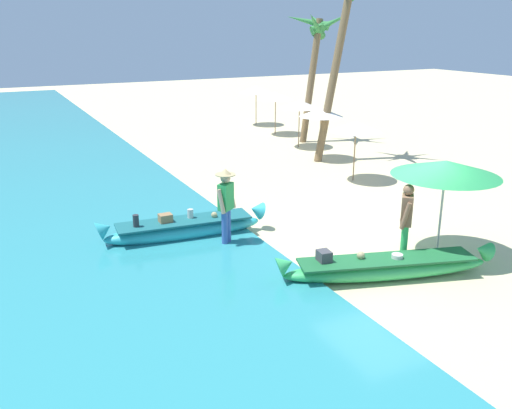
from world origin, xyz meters
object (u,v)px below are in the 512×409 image
object	(u,v)px
patio_umbrella_large	(446,169)
palm_tree_leaning_seaward	(317,39)
boat_cyan_midground	(184,228)
person_vendor_hatted	(226,202)
person_tourist_customer	(406,220)
boat_green_foreground	(386,267)
palm_tree_tall_inland	(347,7)

from	to	relation	value
patio_umbrella_large	palm_tree_leaning_seaward	world-z (taller)	palm_tree_leaning_seaward
boat_cyan_midground	palm_tree_leaning_seaward	distance (m)	12.86
person_vendor_hatted	person_tourist_customer	bearing A→B (deg)	-41.73
boat_green_foreground	palm_tree_leaning_seaward	size ratio (longest dim) A/B	0.82
boat_green_foreground	person_tourist_customer	bearing A→B (deg)	25.71
person_vendor_hatted	palm_tree_leaning_seaward	size ratio (longest dim) A/B	0.34
boat_green_foreground	palm_tree_leaning_seaward	xyz separation A→B (m)	(6.09, 12.13, 3.98)
boat_green_foreground	patio_umbrella_large	xyz separation A→B (m)	(1.78, 0.43, 1.69)
patio_umbrella_large	boat_green_foreground	bearing A→B (deg)	-166.33
boat_cyan_midground	palm_tree_leaning_seaward	world-z (taller)	palm_tree_leaning_seaward
boat_cyan_midground	person_tourist_customer	world-z (taller)	person_tourist_customer
patio_umbrella_large	boat_cyan_midground	bearing A→B (deg)	144.25
palm_tree_tall_inland	palm_tree_leaning_seaward	xyz separation A→B (m)	(0.93, 3.24, -1.16)
boat_green_foreground	person_tourist_customer	size ratio (longest dim) A/B	2.52
person_tourist_customer	palm_tree_leaning_seaward	distance (m)	13.32
person_tourist_customer	patio_umbrella_large	distance (m)	1.40
patio_umbrella_large	palm_tree_tall_inland	bearing A→B (deg)	68.19
patio_umbrella_large	palm_tree_tall_inland	size ratio (longest dim) A/B	0.33
person_tourist_customer	patio_umbrella_large	world-z (taller)	patio_umbrella_large
person_vendor_hatted	palm_tree_tall_inland	size ratio (longest dim) A/B	0.27
boat_green_foreground	palm_tree_tall_inland	size ratio (longest dim) A/B	0.65
person_vendor_hatted	patio_umbrella_large	size ratio (longest dim) A/B	0.81
boat_green_foreground	patio_umbrella_large	size ratio (longest dim) A/B	1.96
palm_tree_tall_inland	palm_tree_leaning_seaward	world-z (taller)	palm_tree_tall_inland
boat_cyan_midground	boat_green_foreground	bearing A→B (deg)	-52.95
boat_cyan_midground	patio_umbrella_large	bearing A→B (deg)	-35.75
person_vendor_hatted	patio_umbrella_large	distance (m)	4.71
person_tourist_customer	boat_green_foreground	bearing A→B (deg)	-154.29
boat_green_foreground	palm_tree_leaning_seaward	bearing A→B (deg)	63.34
boat_green_foreground	palm_tree_tall_inland	distance (m)	11.49
person_tourist_customer	palm_tree_leaning_seaward	bearing A→B (deg)	65.59
boat_green_foreground	patio_umbrella_large	distance (m)	2.49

